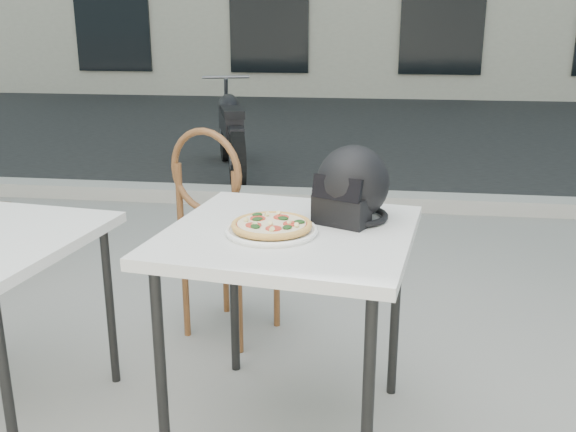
# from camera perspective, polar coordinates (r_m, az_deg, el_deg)

# --- Properties ---
(ground) EXTENTS (80.00, 80.00, 0.00)m
(ground) POSITION_cam_1_polar(r_m,az_deg,el_deg) (2.77, -4.70, -16.11)
(ground) COLOR gray
(ground) RESTS_ON ground
(street_asphalt) EXTENTS (30.00, 8.00, 0.00)m
(street_asphalt) POSITION_cam_1_polar(r_m,az_deg,el_deg) (9.40, 4.63, 7.65)
(street_asphalt) COLOR black
(street_asphalt) RESTS_ON ground
(curb) EXTENTS (30.00, 0.25, 0.12)m
(curb) POSITION_cam_1_polar(r_m,az_deg,el_deg) (5.48, 2.07, 1.60)
(curb) COLOR #A19E97
(curb) RESTS_ON ground
(cafe_table_main) EXTENTS (0.96, 0.96, 0.81)m
(cafe_table_main) POSITION_cam_1_polar(r_m,az_deg,el_deg) (2.28, 0.13, -2.93)
(cafe_table_main) COLOR silver
(cafe_table_main) RESTS_ON ground
(plate) EXTENTS (0.33, 0.33, 0.02)m
(plate) POSITION_cam_1_polar(r_m,az_deg,el_deg) (2.21, -1.46, -1.31)
(plate) COLOR white
(plate) RESTS_ON cafe_table_main
(pizza) EXTENTS (0.34, 0.34, 0.03)m
(pizza) POSITION_cam_1_polar(r_m,az_deg,el_deg) (2.21, -1.46, -0.78)
(pizza) COLOR #E3AA53
(pizza) RESTS_ON plate
(helmet) EXTENTS (0.36, 0.37, 0.28)m
(helmet) POSITION_cam_1_polar(r_m,az_deg,el_deg) (2.35, 5.67, 2.54)
(helmet) COLOR black
(helmet) RESTS_ON cafe_table_main
(cafe_chair_main) EXTENTS (0.53, 0.53, 1.06)m
(cafe_chair_main) POSITION_cam_1_polar(r_m,az_deg,el_deg) (3.05, -6.02, -0.69)
(cafe_chair_main) COLOR brown
(cafe_chair_main) RESTS_ON ground
(motorcycle) EXTENTS (0.73, 1.87, 0.96)m
(motorcycle) POSITION_cam_1_polar(r_m,az_deg,el_deg) (6.58, -5.11, 7.34)
(motorcycle) COLOR black
(motorcycle) RESTS_ON street_asphalt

